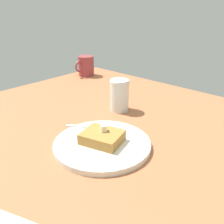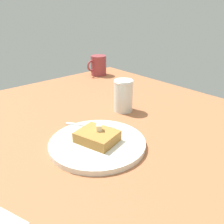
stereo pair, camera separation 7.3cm
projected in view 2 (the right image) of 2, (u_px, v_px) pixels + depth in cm
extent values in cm
cube|color=#A3613D|center=(93.00, 130.00, 75.12)|extent=(102.71, 102.71, 2.44)
cylinder|color=silver|center=(97.00, 144.00, 64.12)|extent=(24.77, 24.77, 1.43)
torus|color=#393836|center=(97.00, 142.00, 63.99)|extent=(24.77, 24.77, 0.80)
cube|color=#AA7535|center=(97.00, 137.00, 63.27)|extent=(10.25, 11.49, 2.69)
cube|color=#F9EEC9|center=(99.00, 128.00, 63.13)|extent=(2.10, 2.13, 1.58)
cube|color=silver|center=(82.00, 125.00, 71.96)|extent=(6.58, 8.64, 0.36)
cube|color=silver|center=(103.00, 127.00, 70.67)|extent=(3.42, 3.56, 0.36)
cube|color=silver|center=(114.00, 127.00, 70.79)|extent=(2.13, 2.78, 0.36)
cube|color=silver|center=(114.00, 127.00, 70.31)|extent=(2.13, 2.78, 0.36)
cube|color=silver|center=(113.00, 128.00, 69.82)|extent=(2.13, 2.78, 0.36)
cube|color=silver|center=(113.00, 129.00, 69.33)|extent=(2.13, 2.78, 0.36)
cylinder|color=#4B1F0A|center=(123.00, 101.00, 83.75)|extent=(5.80, 5.80, 7.17)
cylinder|color=silver|center=(123.00, 96.00, 83.02)|extent=(6.30, 6.30, 10.72)
torus|color=silver|center=(124.00, 81.00, 81.01)|extent=(6.55, 6.55, 0.50)
cylinder|color=#90373C|center=(99.00, 65.00, 124.05)|extent=(7.64, 7.64, 9.62)
torus|color=#90373C|center=(92.00, 66.00, 121.41)|extent=(5.71, 0.90, 5.71)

